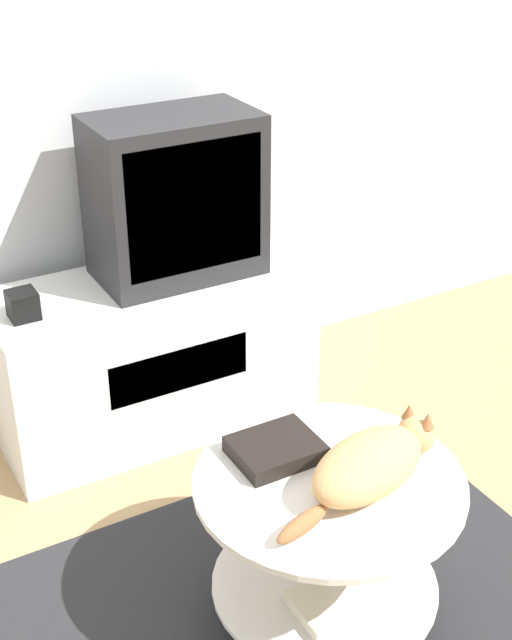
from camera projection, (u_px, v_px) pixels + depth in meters
ground_plane at (279, 616)px, 2.37m from camera, size 12.00×12.00×0.00m
wall_back at (68, 31)px, 2.76m from camera, size 8.00×0.05×2.60m
rug at (279, 614)px, 2.37m from camera, size 1.61×1.08×0.02m
tv_stand at (153, 354)px, 3.05m from camera, size 1.07×0.45×0.54m
tv at (175, 197)px, 2.87m from camera, size 0.53×0.32×0.54m
speaker at (23, 305)px, 2.69m from camera, size 0.09×0.09×0.09m
coffee_table at (328, 536)px, 2.22m from camera, size 0.67×0.67×0.45m
dvd_box at (276, 449)px, 2.22m from camera, size 0.21×0.17×0.04m
cat at (372, 463)px, 2.10m from camera, size 0.55×0.28×0.13m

